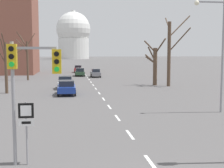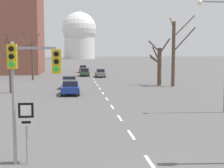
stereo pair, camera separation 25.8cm
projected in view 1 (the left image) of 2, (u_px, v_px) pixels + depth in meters
lane_stripe_0 at (151, 163)px, 12.69m from camera, size 0.16×2.00×0.01m
lane_stripe_1 at (130, 135)px, 17.12m from camera, size 0.16×2.00×0.01m
lane_stripe_2 at (117, 118)px, 21.56m from camera, size 0.16×2.00×0.01m
lane_stripe_3 at (109, 107)px, 26.00m from camera, size 0.16×2.00×0.01m
lane_stripe_4 at (103, 99)px, 30.43m from camera, size 0.16×2.00×0.01m
lane_stripe_5 at (99, 93)px, 34.87m from camera, size 0.16×2.00×0.01m
lane_stripe_6 at (96, 89)px, 39.31m from camera, size 0.16×2.00×0.01m
lane_stripe_7 at (93, 85)px, 43.75m from camera, size 0.16×2.00×0.01m
lane_stripe_8 at (91, 82)px, 48.18m from camera, size 0.16×2.00×0.01m
lane_stripe_9 at (89, 80)px, 52.62m from camera, size 0.16×2.00×0.01m
lane_stripe_10 at (88, 78)px, 57.06m from camera, size 0.16×2.00×0.01m
lane_stripe_11 at (86, 76)px, 61.49m from camera, size 0.16×2.00×0.01m
lane_stripe_12 at (85, 74)px, 65.93m from camera, size 0.16×2.00×0.01m
lane_stripe_13 at (84, 73)px, 70.37m from camera, size 0.16×2.00×0.01m
traffic_signal_near_left at (28, 72)px, 12.22m from camera, size 2.07×0.34×4.91m
route_sign_post at (26, 122)px, 12.34m from camera, size 0.60×0.08×2.55m
street_lamp_right at (217, 44)px, 23.12m from camera, size 2.39×0.36×8.28m
sedan_near_left at (67, 87)px, 33.55m from camera, size 1.93×4.34×1.55m
sedan_near_right at (96, 73)px, 57.98m from camera, size 1.73×4.07×1.57m
sedan_mid_centre at (80, 72)px, 60.89m from camera, size 1.87×4.53×1.58m
sedan_far_left at (65, 82)px, 39.25m from camera, size 1.92×3.81×1.59m
sedan_far_right at (78, 69)px, 72.14m from camera, size 1.80×3.93×1.68m
bare_tree_left_near at (27, 57)px, 51.21m from camera, size 3.43×4.27×7.83m
bare_tree_right_near at (170, 50)px, 41.94m from camera, size 3.50×5.54×9.65m
bare_tree_left_far at (6, 64)px, 34.37m from camera, size 3.62×2.29×6.60m
bare_tree_right_far at (155, 64)px, 43.19m from camera, size 2.57×2.85×6.49m
capitol_dome at (73, 35)px, 240.69m from camera, size 26.27×26.27×37.10m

